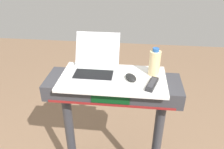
% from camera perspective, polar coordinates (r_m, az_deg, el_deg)
% --- Properties ---
extents(desk_board, '(0.69, 0.38, 0.02)m').
position_cam_1_polar(desk_board, '(1.48, 0.21, -1.06)').
color(desk_board, white).
rests_on(desk_board, treadmill_base).
extents(laptop, '(0.31, 0.34, 0.23)m').
position_cam_1_polar(laptop, '(1.52, -4.30, 2.30)').
color(laptop, '#B7B7BC').
rests_on(laptop, desk_board).
extents(computer_mouse, '(0.10, 0.12, 0.03)m').
position_cam_1_polar(computer_mouse, '(1.44, 4.81, -0.73)').
color(computer_mouse, black).
rests_on(computer_mouse, desk_board).
extents(water_bottle, '(0.07, 0.07, 0.19)m').
position_cam_1_polar(water_bottle, '(1.49, 10.76, 2.96)').
color(water_bottle, beige).
rests_on(water_bottle, desk_board).
extents(tv_remote, '(0.09, 0.17, 0.02)m').
position_cam_1_polar(tv_remote, '(1.40, 10.14, -2.39)').
color(tv_remote, '#232326').
rests_on(tv_remote, desk_board).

